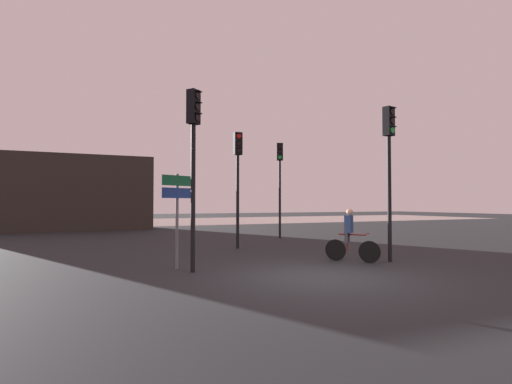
# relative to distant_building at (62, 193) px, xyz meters

# --- Properties ---
(ground_plane) EXTENTS (120.00, 120.00, 0.00)m
(ground_plane) POSITION_rel_distant_building_xyz_m (6.38, -21.15, -2.46)
(ground_plane) COLOR black
(water_strip) EXTENTS (80.00, 16.00, 0.01)m
(water_strip) POSITION_rel_distant_building_xyz_m (6.38, 10.00, -2.46)
(water_strip) COLOR #9E937F
(water_strip) RESTS_ON ground
(distant_building) EXTENTS (11.26, 4.00, 4.93)m
(distant_building) POSITION_rel_distant_building_xyz_m (0.00, 0.00, 0.00)
(distant_building) COLOR #2D2823
(distant_building) RESTS_ON ground
(traffic_light_near_left) EXTENTS (0.41, 0.42, 4.77)m
(traffic_light_near_left) POSITION_rel_distant_building_xyz_m (3.72, -19.19, 0.83)
(traffic_light_near_left) COLOR black
(traffic_light_near_left) RESTS_ON ground
(traffic_light_center) EXTENTS (0.32, 0.34, 4.62)m
(traffic_light_center) POSITION_rel_distant_building_xyz_m (6.78, -14.59, 0.74)
(traffic_light_center) COLOR black
(traffic_light_center) RESTS_ON ground
(traffic_light_near_right) EXTENTS (0.37, 0.39, 4.78)m
(traffic_light_near_right) POSITION_rel_distant_building_xyz_m (9.72, -19.85, 0.84)
(traffic_light_near_right) COLOR black
(traffic_light_near_right) RESTS_ON ground
(traffic_light_far_right) EXTENTS (0.39, 0.41, 4.93)m
(traffic_light_far_right) POSITION_rel_distant_building_xyz_m (10.56, -10.96, 0.93)
(traffic_light_far_right) COLOR black
(traffic_light_far_right) RESTS_ON ground
(direction_sign_post) EXTENTS (1.00, 0.52, 2.60)m
(direction_sign_post) POSITION_rel_distant_building_xyz_m (3.47, -18.53, -0.67)
(direction_sign_post) COLOR slate
(direction_sign_post) RESTS_ON ground
(cyclist) EXTENTS (1.05, 1.40, 1.62)m
(cyclist) POSITION_rel_distant_building_xyz_m (8.62, -19.33, -1.64)
(cyclist) COLOR black
(cyclist) RESTS_ON ground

